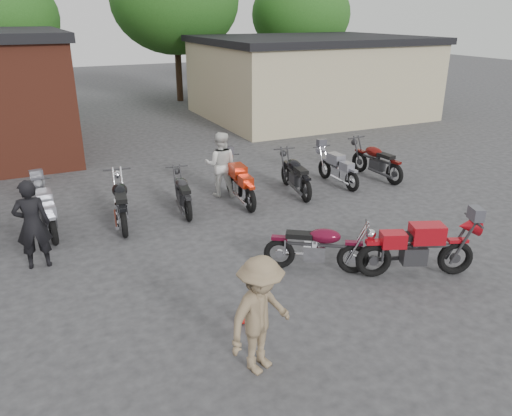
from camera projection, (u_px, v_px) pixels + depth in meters
name	position (u px, v px, depth m)	size (l,w,h in m)	color
ground	(334.00, 293.00, 9.20)	(90.00, 90.00, 0.00)	#303032
stucco_building	(309.00, 79.00, 24.57)	(10.00, 8.00, 3.50)	tan
tree_2	(176.00, 21.00, 27.67)	(7.04, 7.04, 8.80)	#194412
tree_3	(300.00, 30.00, 31.10)	(6.08, 6.08, 7.60)	#194412
vintage_motorcycle	(318.00, 244.00, 9.79)	(2.00, 0.66, 1.16)	#590B21
sportbike	(419.00, 245.00, 9.59)	(2.24, 0.74, 1.30)	#B50F19
helmet	(243.00, 317.00, 8.28)	(0.26, 0.26, 0.24)	red
person_dark	(32.00, 224.00, 9.84)	(0.68, 0.44, 1.85)	black
person_light	(221.00, 164.00, 13.80)	(0.88, 0.69, 1.81)	silver
person_tan	(261.00, 316.00, 6.94)	(1.16, 0.67, 1.79)	#887254
row_bike_1	(46.00, 209.00, 11.53)	(2.04, 0.67, 1.18)	gray
row_bike_2	(121.00, 200.00, 12.00)	(2.15, 0.71, 1.25)	black
row_bike_3	(183.00, 191.00, 12.80)	(1.88, 0.62, 1.09)	black
row_bike_4	(239.00, 181.00, 13.40)	(2.10, 0.69, 1.22)	red
row_bike_5	(295.00, 173.00, 14.11)	(2.08, 0.69, 1.21)	black
row_bike_6	(337.00, 167.00, 14.83)	(1.90, 0.63, 1.10)	gray
row_bike_7	(376.00, 159.00, 15.40)	(2.12, 0.70, 1.23)	#560D0A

